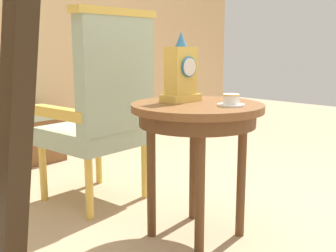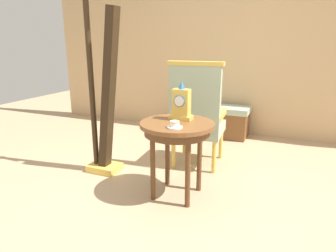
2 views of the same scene
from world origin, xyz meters
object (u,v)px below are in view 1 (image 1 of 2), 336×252
(armchair, at_px, (104,106))
(window_bench, at_px, (2,139))
(side_table, at_px, (197,121))
(teacup_left, at_px, (231,101))
(mantel_clock, at_px, (181,74))
(harp, at_px, (2,98))

(armchair, relative_size, window_bench, 1.20)
(side_table, height_order, armchair, armchair)
(teacup_left, bearing_deg, mantel_clock, 99.83)
(armchair, bearing_deg, side_table, -86.32)
(mantel_clock, bearing_deg, teacup_left, -80.17)
(teacup_left, relative_size, window_bench, 0.13)
(armchair, xyz_separation_m, harp, (-0.81, -0.50, 0.16))
(harp, distance_m, window_bench, 1.93)
(armchair, bearing_deg, window_bench, 94.63)
(teacup_left, distance_m, armchair, 0.86)
(side_table, bearing_deg, armchair, 93.68)
(mantel_clock, height_order, harp, harp)
(harp, height_order, window_bench, harp)
(teacup_left, bearing_deg, armchair, 95.88)
(mantel_clock, xyz_separation_m, harp, (-0.85, 0.08, -0.05))
(mantel_clock, bearing_deg, armchair, 94.03)
(teacup_left, height_order, mantel_clock, mantel_clock)
(armchair, height_order, harp, harp)
(teacup_left, bearing_deg, window_bench, 95.15)
(side_table, bearing_deg, window_bench, 94.29)
(side_table, relative_size, window_bench, 0.71)
(teacup_left, distance_m, mantel_clock, 0.29)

